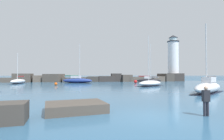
{
  "coord_description": "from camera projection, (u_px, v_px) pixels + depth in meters",
  "views": [
    {
      "loc": [
        -3.52,
        -8.73,
        2.25
      ],
      "look_at": [
        1.53,
        24.88,
        3.07
      ],
      "focal_mm": 28.0,
      "sensor_mm": 36.0,
      "label": 1
    }
  ],
  "objects": [
    {
      "name": "sailboat_moored_5",
      "position": [
        149.0,
        80.0,
        47.04
      ],
      "size": [
        6.64,
        3.01,
        10.48
      ],
      "color": "black",
      "rests_on": "ground"
    },
    {
      "name": "mooring_buoy_far_side",
      "position": [
        56.0,
        84.0,
        35.26
      ],
      "size": [
        0.6,
        0.6,
        0.8
      ],
      "color": "#EA5914",
      "rests_on": "ground"
    },
    {
      "name": "ground_plane",
      "position": [
        154.0,
        117.0,
        9.1
      ],
      "size": [
        600.0,
        600.0,
        0.0
      ],
      "primitive_type": "plane",
      "color": "#336084"
    },
    {
      "name": "foreground_rocks",
      "position": [
        32.0,
        115.0,
        7.95
      ],
      "size": [
        7.19,
        8.56,
        1.04
      ],
      "color": "brown",
      "rests_on": "ground"
    },
    {
      "name": "mooring_buoy_orange_near",
      "position": [
        135.0,
        82.0,
        43.4
      ],
      "size": [
        0.8,
        0.8,
        1.0
      ],
      "color": "red",
      "rests_on": "ground"
    },
    {
      "name": "sailboat_moored_4",
      "position": [
        208.0,
        87.0,
        20.92
      ],
      "size": [
        7.64,
        6.64,
        8.26
      ],
      "color": "silver",
      "rests_on": "ground"
    },
    {
      "name": "breakwater_jetty",
      "position": [
        100.0,
        78.0,
        53.39
      ],
      "size": [
        55.32,
        7.42,
        2.52
      ],
      "color": "#4C443D",
      "rests_on": "ground"
    },
    {
      "name": "open_sea_beyond",
      "position": [
        91.0,
        78.0,
        112.82
      ],
      "size": [
        400.0,
        116.0,
        0.01
      ],
      "color": "#235175",
      "rests_on": "ground"
    },
    {
      "name": "person_on_rocks",
      "position": [
        206.0,
        99.0,
        9.37
      ],
      "size": [
        0.36,
        0.22,
        1.6
      ],
      "color": "#282833",
      "rests_on": "ground"
    },
    {
      "name": "sailboat_moored_1",
      "position": [
        150.0,
        83.0,
        33.09
      ],
      "size": [
        6.56,
        5.68,
        9.53
      ],
      "color": "white",
      "rests_on": "ground"
    },
    {
      "name": "sailboat_moored_2",
      "position": [
        18.0,
        81.0,
        41.97
      ],
      "size": [
        2.36,
        6.88,
        7.31
      ],
      "color": "white",
      "rests_on": "ground"
    },
    {
      "name": "sailboat_moored_0",
      "position": [
        77.0,
        80.0,
        44.92
      ],
      "size": [
        8.19,
        4.73,
        9.98
      ],
      "color": "navy",
      "rests_on": "ground"
    },
    {
      "name": "lighthouse",
      "position": [
        173.0,
        61.0,
        58.44
      ],
      "size": [
        4.61,
        4.61,
        15.39
      ],
      "color": "gray",
      "rests_on": "ground"
    }
  ]
}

